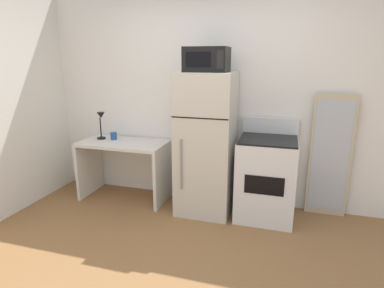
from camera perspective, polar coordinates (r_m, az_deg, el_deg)
ground_plane at (r=2.85m, az=-3.91°, el=-22.97°), size 12.00×12.00×0.00m
wall_back_white at (r=3.91m, az=4.55°, el=8.31°), size 5.00×0.10×2.60m
desk at (r=4.14m, az=-12.05°, el=-2.70°), size 1.09×0.57×0.75m
desk_lamp at (r=4.22m, az=-16.04°, el=4.01°), size 0.14×0.12×0.35m
coffee_mug at (r=4.21m, az=-13.90°, el=1.44°), size 0.08×0.08×0.09m
refrigerator at (r=3.64m, az=2.59°, el=-0.02°), size 0.62×0.65×1.62m
microwave at (r=3.50m, az=2.69°, el=14.93°), size 0.46×0.35×0.26m
oven_range at (r=3.67m, az=13.15°, el=-5.94°), size 0.63×0.61×1.10m
leaning_mirror at (r=3.87m, az=23.58°, el=-2.08°), size 0.44×0.03×1.40m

